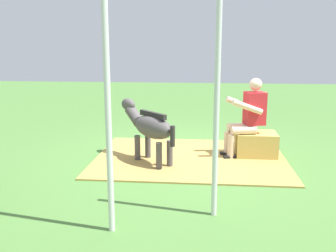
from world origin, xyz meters
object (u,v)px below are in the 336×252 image
pony_standing (150,127)px  person_seated (248,115)px  tent_pole_mid (108,112)px  tent_pole_left (217,106)px  hay_bale (256,145)px

pony_standing → person_seated: bearing=-162.8°
pony_standing → tent_pole_mid: size_ratio=0.45×
person_seated → tent_pole_left: tent_pole_left is taller
pony_standing → tent_pole_left: 2.07m
tent_pole_left → tent_pole_mid: (1.01, 0.45, 0.00)m
person_seated → tent_pole_left: 2.34m
person_seated → pony_standing: (1.52, 0.47, -0.12)m
tent_pole_left → tent_pole_mid: size_ratio=1.00×
hay_bale → tent_pole_mid: 3.35m
person_seated → pony_standing: person_seated is taller
hay_bale → tent_pole_left: (0.73, 2.24, 0.99)m
hay_bale → tent_pole_left: 2.55m
person_seated → tent_pole_mid: tent_pole_mid is taller
tent_pole_mid → person_seated: bearing=-120.8°
tent_pole_left → tent_pole_mid: bearing=24.0°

